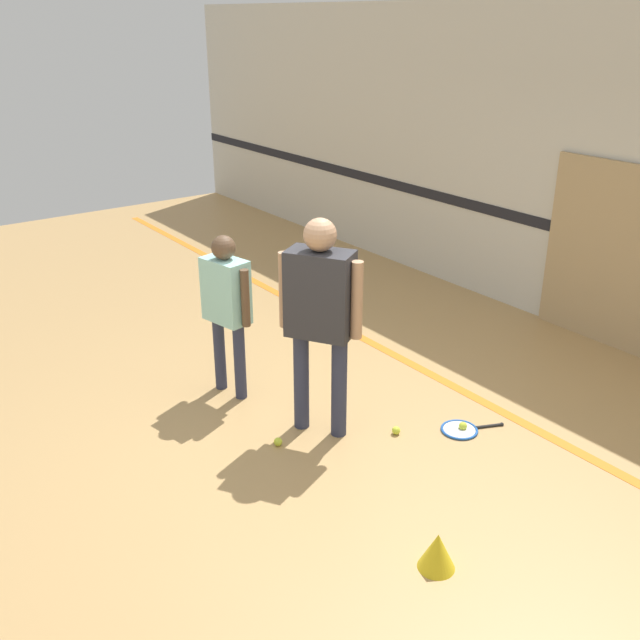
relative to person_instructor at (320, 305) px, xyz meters
The scene contains 10 objects.
ground_plane 1.10m from the person_instructor, 19.80° to the right, with size 16.00×16.00×0.00m, color tan.
wall_back 3.39m from the person_instructor, 86.05° to the left, with size 16.00×0.07×3.20m.
floor_stripe 1.76m from the person_instructor, 80.56° to the left, with size 14.40×0.10×0.01m.
person_instructor is the anchor object (origin of this frame).
person_student_left 1.01m from the person_instructor, 164.76° to the right, with size 0.53×0.30×1.42m.
racket_spare_on_floor 1.55m from the person_instructor, 52.90° to the left, with size 0.39×0.55×0.03m.
tennis_ball_near_instructor 1.11m from the person_instructor, 91.19° to the right, with size 0.07×0.07×0.07m, color #CCE038.
tennis_ball_by_spare_racket 1.54m from the person_instructor, 53.61° to the left, with size 0.07×0.07×0.07m, color #CCE038.
tennis_ball_stray_left 1.20m from the person_instructor, 47.36° to the left, with size 0.07×0.07×0.07m, color #CCE038.
training_cone 1.94m from the person_instructor, 12.10° to the right, with size 0.23×0.23×0.25m.
Camera 1 is at (3.69, -2.81, 3.05)m, focal length 40.00 mm.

